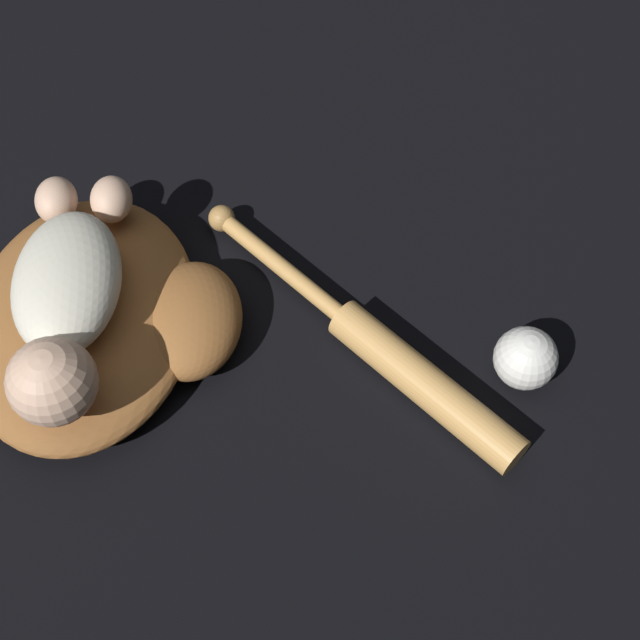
{
  "coord_description": "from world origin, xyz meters",
  "views": [
    {
      "loc": [
        0.52,
        0.3,
        0.92
      ],
      "look_at": [
        -0.02,
        0.26,
        0.07
      ],
      "focal_mm": 50.0,
      "sensor_mm": 36.0,
      "label": 1
    }
  ],
  "objects_px": {
    "baseball_glove": "(101,319)",
    "baseball": "(526,358)",
    "baby_figure": "(64,299)",
    "baseball_bat": "(392,357)"
  },
  "relations": [
    {
      "from": "baseball_glove",
      "to": "baseball",
      "type": "height_order",
      "value": "baseball_glove"
    },
    {
      "from": "baby_figure",
      "to": "baseball_glove",
      "type": "bearing_deg",
      "value": 141.89
    },
    {
      "from": "baby_figure",
      "to": "baseball_bat",
      "type": "relative_size",
      "value": 0.85
    },
    {
      "from": "baseball_glove",
      "to": "baseball",
      "type": "bearing_deg",
      "value": 87.97
    },
    {
      "from": "baseball_bat",
      "to": "baby_figure",
      "type": "bearing_deg",
      "value": -89.26
    },
    {
      "from": "baseball_glove",
      "to": "baby_figure",
      "type": "relative_size",
      "value": 1.09
    },
    {
      "from": "baseball_glove",
      "to": "baseball",
      "type": "distance_m",
      "value": 0.5
    },
    {
      "from": "baseball_glove",
      "to": "baseball",
      "type": "relative_size",
      "value": 5.0
    },
    {
      "from": "baseball_glove",
      "to": "baseball_bat",
      "type": "distance_m",
      "value": 0.35
    },
    {
      "from": "baseball_glove",
      "to": "baseball_bat",
      "type": "relative_size",
      "value": 0.93
    }
  ]
}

